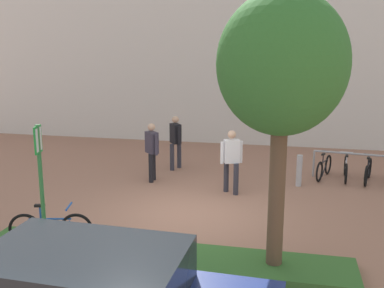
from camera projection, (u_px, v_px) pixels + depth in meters
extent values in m
plane|color=#936651|center=(188.00, 215.00, 10.67)|extent=(60.00, 60.00, 0.00)
cube|color=silver|center=(235.00, 16.00, 17.76)|extent=(28.00, 1.20, 10.00)
cube|color=#336028|center=(161.00, 257.00, 8.40)|extent=(7.00, 1.10, 0.16)
cylinder|color=brown|center=(276.00, 196.00, 7.74)|extent=(0.28, 0.28, 2.78)
ellipsoid|color=#2D6628|center=(282.00, 64.00, 7.26)|extent=(2.12, 2.12, 2.34)
cylinder|color=#2D7238|center=(42.00, 189.00, 8.62)|extent=(0.08, 0.08, 2.48)
cube|color=#198C33|center=(38.00, 140.00, 8.42)|extent=(0.10, 0.36, 0.52)
cube|color=white|center=(38.00, 140.00, 8.42)|extent=(0.10, 0.30, 0.44)
torus|color=black|center=(25.00, 229.00, 9.02)|extent=(0.66, 0.21, 0.66)
torus|color=black|center=(76.00, 229.00, 9.03)|extent=(0.66, 0.21, 0.66)
cylinder|color=#194CA5|center=(50.00, 219.00, 8.97)|extent=(0.82, 0.22, 0.04)
cylinder|color=#194CA5|center=(56.00, 231.00, 9.03)|extent=(0.60, 0.17, 0.44)
cylinder|color=#194CA5|center=(40.00, 213.00, 8.95)|extent=(0.04, 0.04, 0.28)
cube|color=black|center=(40.00, 206.00, 8.91)|extent=(0.21, 0.12, 0.05)
cylinder|color=#194CA5|center=(69.00, 206.00, 8.92)|extent=(0.13, 0.42, 0.04)
cylinder|color=#99999E|center=(314.00, 164.00, 13.69)|extent=(0.06, 0.06, 0.80)
cylinder|color=#99999E|center=(381.00, 156.00, 12.99)|extent=(3.67, 0.56, 0.06)
torus|color=black|center=(319.00, 172.00, 13.18)|extent=(0.25, 0.59, 0.61)
torus|color=black|center=(328.00, 165.00, 13.96)|extent=(0.25, 0.59, 0.61)
cylinder|color=black|center=(324.00, 161.00, 13.52)|extent=(0.29, 0.74, 0.03)
cylinder|color=black|center=(325.00, 168.00, 13.65)|extent=(0.22, 0.54, 0.40)
cylinder|color=black|center=(323.00, 159.00, 13.36)|extent=(0.03, 0.03, 0.26)
cube|color=black|center=(323.00, 154.00, 13.33)|extent=(0.13, 0.20, 0.05)
cylinder|color=black|center=(328.00, 151.00, 13.77)|extent=(0.38, 0.16, 0.04)
torus|color=black|center=(346.00, 174.00, 12.96)|extent=(0.11, 0.61, 0.61)
torus|color=black|center=(345.00, 166.00, 13.84)|extent=(0.11, 0.61, 0.61)
cylinder|color=silver|center=(346.00, 163.00, 13.36)|extent=(0.10, 0.77, 0.03)
cylinder|color=silver|center=(345.00, 170.00, 13.49)|extent=(0.08, 0.56, 0.40)
cylinder|color=silver|center=(347.00, 161.00, 13.18)|extent=(0.03, 0.03, 0.26)
cube|color=black|center=(347.00, 156.00, 13.14)|extent=(0.09, 0.19, 0.05)
cylinder|color=silver|center=(346.00, 152.00, 13.64)|extent=(0.39, 0.07, 0.04)
torus|color=black|center=(366.00, 176.00, 12.75)|extent=(0.21, 0.60, 0.61)
torus|color=black|center=(370.00, 168.00, 13.56)|extent=(0.21, 0.60, 0.61)
cylinder|color=black|center=(369.00, 165.00, 13.11)|extent=(0.23, 0.75, 0.03)
cylinder|color=black|center=(368.00, 172.00, 13.24)|extent=(0.17, 0.55, 0.40)
cylinder|color=black|center=(368.00, 163.00, 12.94)|extent=(0.03, 0.03, 0.26)
cube|color=black|center=(369.00, 158.00, 12.91)|extent=(0.12, 0.20, 0.05)
cylinder|color=black|center=(371.00, 155.00, 13.37)|extent=(0.38, 0.13, 0.04)
cylinder|color=#ADADB2|center=(299.00, 171.00, 12.76)|extent=(0.16, 0.16, 0.90)
cylinder|color=#2D2D38|center=(236.00, 179.00, 12.02)|extent=(0.14, 0.14, 0.85)
cylinder|color=#2D2D38|center=(226.00, 176.00, 12.28)|extent=(0.14, 0.14, 0.85)
cube|color=white|center=(232.00, 151.00, 12.00)|extent=(0.46, 0.38, 0.62)
cylinder|color=white|center=(241.00, 152.00, 12.05)|extent=(0.09, 0.09, 0.59)
cylinder|color=white|center=(222.00, 153.00, 11.95)|extent=(0.09, 0.09, 0.59)
sphere|color=tan|center=(232.00, 135.00, 11.90)|extent=(0.22, 0.22, 0.22)
cylinder|color=black|center=(153.00, 166.00, 13.34)|extent=(0.14, 0.14, 0.85)
cylinder|color=black|center=(151.00, 168.00, 13.10)|extent=(0.14, 0.14, 0.85)
cube|color=#383342|center=(152.00, 142.00, 13.06)|extent=(0.46, 0.45, 0.62)
cylinder|color=#383342|center=(147.00, 142.00, 13.28)|extent=(0.09, 0.09, 0.59)
cylinder|color=#383342|center=(156.00, 145.00, 12.86)|extent=(0.09, 0.09, 0.59)
sphere|color=tan|center=(151.00, 127.00, 12.97)|extent=(0.22, 0.22, 0.22)
cylinder|color=#2D2D38|center=(172.00, 157.00, 14.37)|extent=(0.14, 0.14, 0.85)
cylinder|color=#2D2D38|center=(179.00, 155.00, 14.67)|extent=(0.14, 0.14, 0.85)
cube|color=black|center=(175.00, 134.00, 14.36)|extent=(0.44, 0.46, 0.62)
cylinder|color=black|center=(179.00, 136.00, 14.14)|extent=(0.09, 0.09, 0.59)
cylinder|color=black|center=(172.00, 133.00, 14.59)|extent=(0.09, 0.09, 0.59)
sphere|color=tan|center=(175.00, 120.00, 14.26)|extent=(0.22, 0.22, 0.22)
cube|color=#1E2328|center=(84.00, 273.00, 5.43)|extent=(2.47, 1.67, 0.56)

